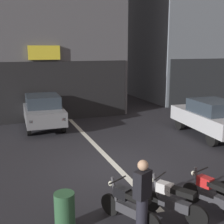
{
  "coord_description": "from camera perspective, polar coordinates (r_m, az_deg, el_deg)",
  "views": [
    {
      "loc": [
        -3.31,
        -8.49,
        3.82
      ],
      "look_at": [
        0.61,
        2.0,
        1.4
      ],
      "focal_mm": 46.67,
      "sensor_mm": 36.0,
      "label": 1
    }
  ],
  "objects": [
    {
      "name": "ground_plane",
      "position": [
        9.88,
        0.75,
        -10.54
      ],
      "size": [
        120.0,
        120.0,
        0.0
      ],
      "primitive_type": "plane",
      "color": "#232328"
    },
    {
      "name": "car_silver_parked_kerbside",
      "position": [
        13.65,
        18.81,
        -0.89
      ],
      "size": [
        2.05,
        4.22,
        1.64
      ],
      "color": "black",
      "rests_on": "ground"
    },
    {
      "name": "lane_centre_line",
      "position": [
        15.35,
        -7.41,
        -2.32
      ],
      "size": [
        0.2,
        18.0,
        0.01
      ],
      "primitive_type": "cube",
      "color": "silver",
      "rests_on": "ground"
    },
    {
      "name": "motorcycle_white_row_left_mid",
      "position": [
        7.06,
        11.68,
        -16.5
      ],
      "size": [
        0.97,
        1.44,
        0.98
      ],
      "color": "black",
      "rests_on": "ground"
    },
    {
      "name": "trash_bin",
      "position": [
        6.64,
        -9.25,
        -18.7
      ],
      "size": [
        0.44,
        0.44,
        0.85
      ],
      "primitive_type": "cylinder",
      "color": "#2D5938",
      "rests_on": "ground"
    },
    {
      "name": "car_white_down_street",
      "position": [
        18.48,
        -5.99,
        2.98
      ],
      "size": [
        1.8,
        4.12,
        1.64
      ],
      "color": "black",
      "rests_on": "ground"
    },
    {
      "name": "motorcycle_black_row_leftmost",
      "position": [
        6.73,
        3.29,
        -17.79
      ],
      "size": [
        0.82,
        1.52,
        0.98
      ],
      "color": "black",
      "rests_on": "ground"
    },
    {
      "name": "person_by_motorcycles",
      "position": [
        6.21,
        5.94,
        -16.36
      ],
      "size": [
        0.42,
        0.36,
        1.67
      ],
      "color": "#23232D",
      "rests_on": "ground"
    },
    {
      "name": "motorcycle_red_row_centre",
      "position": [
        7.55,
        18.92,
        -14.95
      ],
      "size": [
        0.66,
        1.61,
        0.98
      ],
      "color": "black",
      "rests_on": "ground"
    },
    {
      "name": "car_grey_crossing_near",
      "position": [
        14.81,
        -13.4,
        0.42
      ],
      "size": [
        1.87,
        4.15,
        1.64
      ],
      "color": "black",
      "rests_on": "ground"
    }
  ]
}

